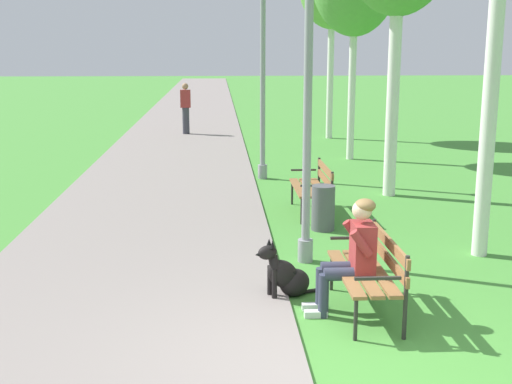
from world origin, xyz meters
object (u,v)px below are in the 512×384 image
at_px(dog_black, 286,275).
at_px(pedestrian_distant, 186,109).
at_px(litter_bin, 323,208).
at_px(park_bench_mid, 314,184).
at_px(park_bench_near, 371,267).
at_px(lamp_post_mid, 263,70).
at_px(lamp_post_near, 308,111).
at_px(person_seated_on_near_bench, 352,252).

xyz_separation_m(dog_black, pedestrian_distant, (-1.76, 14.37, 0.58)).
relative_size(dog_black, litter_bin, 1.14).
bearing_deg(park_bench_mid, litter_bin, -90.53).
relative_size(park_bench_near, lamp_post_mid, 0.34).
xyz_separation_m(lamp_post_near, litter_bin, (0.47, 1.54, -1.64)).
height_order(park_bench_near, park_bench_mid, same).
distance_m(park_bench_mid, pedestrian_distant, 10.85).
height_order(dog_black, lamp_post_mid, lamp_post_mid).
relative_size(park_bench_mid, lamp_post_near, 0.39).
distance_m(person_seated_on_near_bench, pedestrian_distant, 15.06).
height_order(park_bench_mid, lamp_post_near, lamp_post_near).
bearing_deg(lamp_post_mid, park_bench_mid, -77.98).
relative_size(park_bench_near, park_bench_mid, 1.00).
bearing_deg(pedestrian_distant, dog_black, -83.01).
bearing_deg(dog_black, litter_bin, 73.05).
xyz_separation_m(park_bench_near, dog_black, (-0.85, 0.49, -0.25)).
distance_m(person_seated_on_near_bench, litter_bin, 3.33).
relative_size(lamp_post_near, lamp_post_mid, 0.86).
relative_size(person_seated_on_near_bench, pedestrian_distant, 0.76).
distance_m(lamp_post_near, litter_bin, 2.30).
height_order(park_bench_near, dog_black, park_bench_near).
height_order(person_seated_on_near_bench, pedestrian_distant, pedestrian_distant).
height_order(park_bench_near, person_seated_on_near_bench, person_seated_on_near_bench).
distance_m(lamp_post_mid, litter_bin, 4.66).
xyz_separation_m(park_bench_near, pedestrian_distant, (-2.61, 14.86, 0.33)).
bearing_deg(park_bench_near, dog_black, 150.09).
bearing_deg(dog_black, lamp_post_mid, 88.34).
bearing_deg(park_bench_near, park_bench_mid, 89.76).
height_order(park_bench_mid, litter_bin, park_bench_mid).
xyz_separation_m(park_bench_near, park_bench_mid, (0.02, 4.35, 0.00)).
distance_m(person_seated_on_near_bench, dog_black, 0.91).
relative_size(dog_black, lamp_post_near, 0.21).
xyz_separation_m(park_bench_mid, pedestrian_distant, (-2.63, 10.52, 0.33)).
bearing_deg(pedestrian_distant, lamp_post_near, -80.68).
relative_size(litter_bin, pedestrian_distant, 0.42).
xyz_separation_m(lamp_post_mid, litter_bin, (0.66, -4.17, -1.96)).
height_order(lamp_post_near, pedestrian_distant, lamp_post_near).
height_order(litter_bin, pedestrian_distant, pedestrian_distant).
distance_m(dog_black, lamp_post_mid, 7.29).
bearing_deg(litter_bin, pedestrian_distant, 102.80).
xyz_separation_m(dog_black, lamp_post_near, (0.39, 1.28, 1.73)).
relative_size(lamp_post_mid, pedestrian_distant, 2.71).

